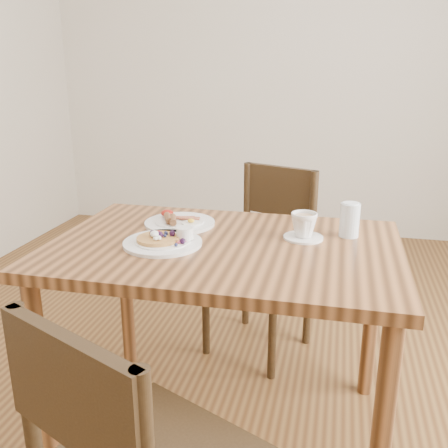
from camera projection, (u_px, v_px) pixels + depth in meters
name	position (u px, v px, depth m)	size (l,w,h in m)	color
ground	(224.00, 424.00, 1.95)	(5.00, 5.00, 0.00)	#573418
dining_table	(224.00, 270.00, 1.75)	(1.20, 0.80, 0.75)	brown
chair_far	(265.00, 251.00, 2.37)	(0.54, 0.54, 0.88)	#332312
pancake_plate	(164.00, 241.00, 1.71)	(0.27, 0.27, 0.06)	white
breakfast_plate	(179.00, 222.00, 1.92)	(0.27, 0.27, 0.04)	white
teacup_saucer	(304.00, 227.00, 1.76)	(0.14, 0.14, 0.09)	white
water_glass	(350.00, 220.00, 1.78)	(0.07, 0.07, 0.12)	silver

